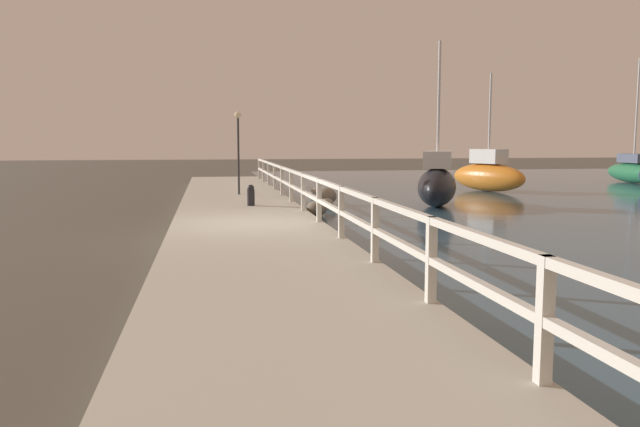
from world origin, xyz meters
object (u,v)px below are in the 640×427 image
Objects in this scene: dock_lamp at (238,137)px; sailboat_black at (437,184)px; sailboat_green at (633,171)px; mooring_bollard at (251,195)px; sailboat_orange at (488,175)px.

sailboat_black reaches higher than dock_lamp.
dock_lamp is at bearing -150.90° from sailboat_green.
sailboat_black is (6.13, 2.14, 0.09)m from mooring_bollard.
mooring_bollard is 6.49m from sailboat_black.
sailboat_green is (20.03, 7.36, -1.60)m from dock_lamp.
sailboat_green reaches higher than sailboat_orange.
sailboat_green reaches higher than dock_lamp.
dock_lamp is at bearing 178.31° from sailboat_orange.
dock_lamp is at bearing 92.20° from mooring_bollard.
dock_lamp is 0.56× the size of sailboat_orange.
sailboat_orange is at bearing 74.26° from sailboat_black.
sailboat_orange is (10.37, 7.44, 0.08)m from mooring_bollard.
mooring_bollard is at bearing -137.80° from sailboat_black.
sailboat_black is at bearing -137.99° from sailboat_green.
sailboat_orange is at bearing 19.36° from dock_lamp.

